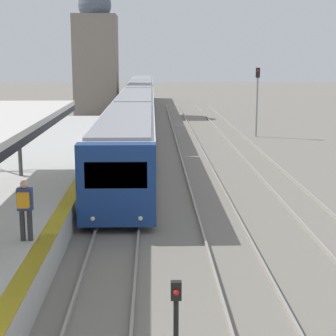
{
  "coord_description": "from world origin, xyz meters",
  "views": [
    {
      "loc": [
        1.19,
        -6.59,
        5.83
      ],
      "look_at": [
        1.78,
        14.22,
        1.66
      ],
      "focal_mm": 60.0,
      "sensor_mm": 36.0,
      "label": 1
    }
  ],
  "objects": [
    {
      "name": "train_near",
      "position": [
        0.0,
        42.05,
        1.74
      ],
      "size": [
        2.64,
        61.59,
        3.14
      ],
      "color": "navy",
      "rests_on": "ground_plane"
    },
    {
      "name": "distant_domed_building",
      "position": [
        -4.33,
        50.12,
        5.83
      ],
      "size": [
        4.21,
        4.21,
        12.28
      ],
      "color": "slate",
      "rests_on": "ground_plane"
    },
    {
      "name": "signal_mast_far",
      "position": [
        8.81,
        34.03,
        3.14
      ],
      "size": [
        0.28,
        0.29,
        4.99
      ],
      "color": "gray",
      "rests_on": "ground_plane"
    },
    {
      "name": "signal_post_near",
      "position": [
        1.62,
        3.17,
        1.08
      ],
      "size": [
        0.2,
        0.21,
        1.73
      ],
      "color": "black",
      "rests_on": "ground_plane"
    },
    {
      "name": "person_on_platform",
      "position": [
        -2.2,
        7.91,
        1.93
      ],
      "size": [
        0.4,
        0.4,
        1.66
      ],
      "color": "#2D2D33",
      "rests_on": "station_platform"
    }
  ]
}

